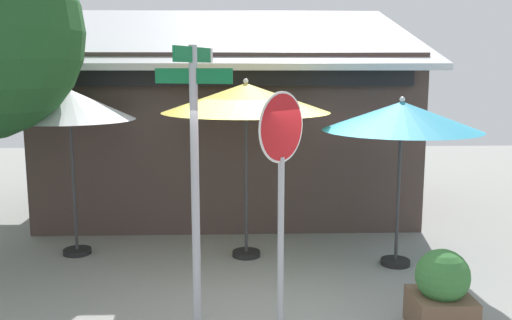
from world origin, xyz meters
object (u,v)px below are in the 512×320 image
object	(u,v)px
street_sign_post	(195,162)
sidewalk_planter	(442,292)
patio_umbrella_ivory_left	(69,106)
stop_sign	(282,169)
patio_umbrella_mustard_center	(246,99)
patio_umbrella_teal_right	(401,117)

from	to	relation	value
street_sign_post	sidewalk_planter	world-z (taller)	street_sign_post
patio_umbrella_ivory_left	street_sign_post	bearing A→B (deg)	-52.24
stop_sign	sidewalk_planter	size ratio (longest dim) A/B	2.87
patio_umbrella_ivory_left	patio_umbrella_mustard_center	distance (m)	2.72
street_sign_post	patio_umbrella_teal_right	size ratio (longest dim) A/B	1.25
patio_umbrella_ivory_left	sidewalk_planter	size ratio (longest dim) A/B	2.87
patio_umbrella_ivory_left	patio_umbrella_teal_right	xyz separation A→B (m)	(4.96, -0.67, -0.13)
patio_umbrella_teal_right	stop_sign	bearing A→B (deg)	-131.47
patio_umbrella_mustard_center	sidewalk_planter	size ratio (longest dim) A/B	2.96
street_sign_post	stop_sign	distance (m)	0.93
street_sign_post	patio_umbrella_mustard_center	xyz separation A→B (m)	(0.59, 2.53, 0.54)
patio_umbrella_ivory_left	patio_umbrella_mustard_center	bearing A→B (deg)	-4.28
stop_sign	patio_umbrella_mustard_center	world-z (taller)	patio_umbrella_mustard_center
street_sign_post	patio_umbrella_mustard_center	size ratio (longest dim) A/B	1.14
stop_sign	street_sign_post	bearing A→B (deg)	173.68
stop_sign	patio_umbrella_ivory_left	xyz separation A→B (m)	(-3.05, 2.84, 0.49)
patio_umbrella_teal_right	patio_umbrella_ivory_left	bearing A→B (deg)	172.32
stop_sign	patio_umbrella_ivory_left	size ratio (longest dim) A/B	1.00
patio_umbrella_teal_right	sidewalk_planter	xyz separation A→B (m)	(-0.09, -2.12, -1.79)
street_sign_post	patio_umbrella_teal_right	distance (m)	3.53
patio_umbrella_teal_right	patio_umbrella_mustard_center	bearing A→B (deg)	168.30
stop_sign	patio_umbrella_ivory_left	distance (m)	4.19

